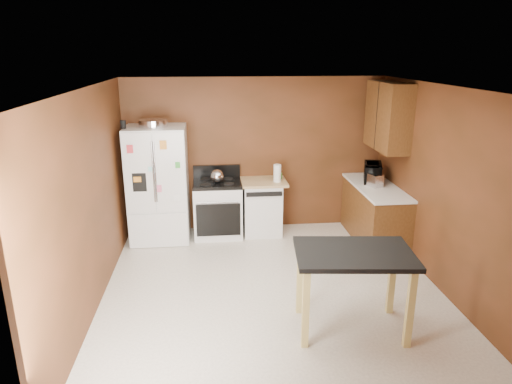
{
  "coord_description": "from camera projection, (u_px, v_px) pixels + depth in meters",
  "views": [
    {
      "loc": [
        -0.72,
        -5.04,
        2.9
      ],
      "look_at": [
        -0.13,
        0.85,
        1.05
      ],
      "focal_mm": 32.0,
      "sensor_mm": 36.0,
      "label": 1
    }
  ],
  "objects": [
    {
      "name": "ceiling",
      "position": [
        275.0,
        88.0,
        4.98
      ],
      "size": [
        4.5,
        4.5,
        0.0
      ],
      "primitive_type": "plane",
      "rotation": [
        3.14,
        0.0,
        0.0
      ],
      "color": "white",
      "rests_on": "ground"
    },
    {
      "name": "floor",
      "position": [
        273.0,
        291.0,
        5.72
      ],
      "size": [
        4.5,
        4.5,
        0.0
      ],
      "primitive_type": "plane",
      "color": "white",
      "rests_on": "ground"
    },
    {
      "name": "microwave",
      "position": [
        373.0,
        173.0,
        7.2
      ],
      "size": [
        0.45,
        0.56,
        0.27
      ],
      "primitive_type": "imported",
      "rotation": [
        0.0,
        0.0,
        1.27
      ],
      "color": "black",
      "rests_on": "right_cabinets"
    },
    {
      "name": "dishwasher",
      "position": [
        262.0,
        206.0,
        7.45
      ],
      "size": [
        0.78,
        0.63,
        0.89
      ],
      "color": "white",
      "rests_on": "ground"
    },
    {
      "name": "gas_range",
      "position": [
        218.0,
        208.0,
        7.35
      ],
      "size": [
        0.76,
        0.68,
        1.1
      ],
      "color": "white",
      "rests_on": "ground"
    },
    {
      "name": "paper_towel",
      "position": [
        277.0,
        173.0,
        7.22
      ],
      "size": [
        0.13,
        0.13,
        0.28
      ],
      "primitive_type": "cylinder",
      "rotation": [
        0.0,
        0.0,
        0.09
      ],
      "color": "white",
      "rests_on": "dishwasher"
    },
    {
      "name": "green_canister",
      "position": [
        279.0,
        176.0,
        7.41
      ],
      "size": [
        0.11,
        0.11,
        0.1
      ],
      "primitive_type": "cylinder",
      "rotation": [
        0.0,
        0.0,
        0.24
      ],
      "color": "green",
      "rests_on": "dishwasher"
    },
    {
      "name": "right_cabinets",
      "position": [
        378.0,
        185.0,
        7.03
      ],
      "size": [
        0.63,
        1.58,
        2.45
      ],
      "color": "brown",
      "rests_on": "ground"
    },
    {
      "name": "wall_left",
      "position": [
        90.0,
        202.0,
        5.15
      ],
      "size": [
        0.0,
        4.5,
        4.5
      ],
      "primitive_type": "plane",
      "rotation": [
        1.57,
        0.0,
        1.57
      ],
      "color": "brown",
      "rests_on": "ground"
    },
    {
      "name": "kettle",
      "position": [
        217.0,
        176.0,
        7.13
      ],
      "size": [
        0.21,
        0.21,
        0.21
      ],
      "primitive_type": "sphere",
      "color": "silver",
      "rests_on": "gas_range"
    },
    {
      "name": "island",
      "position": [
        354.0,
        264.0,
        4.74
      ],
      "size": [
        1.28,
        0.92,
        0.91
      ],
      "color": "black",
      "rests_on": "ground"
    },
    {
      "name": "wall_right",
      "position": [
        445.0,
        191.0,
        5.55
      ],
      "size": [
        0.0,
        4.5,
        4.5
      ],
      "primitive_type": "plane",
      "rotation": [
        1.57,
        0.0,
        -1.57
      ],
      "color": "brown",
      "rests_on": "ground"
    },
    {
      "name": "refrigerator",
      "position": [
        158.0,
        184.0,
        7.08
      ],
      "size": [
        0.9,
        0.8,
        1.8
      ],
      "color": "white",
      "rests_on": "ground"
    },
    {
      "name": "roasting_pan",
      "position": [
        153.0,
        123.0,
        6.78
      ],
      "size": [
        0.43,
        0.43,
        0.11
      ],
      "primitive_type": "cylinder",
      "color": "silver",
      "rests_on": "refrigerator"
    },
    {
      "name": "toaster",
      "position": [
        374.0,
        180.0,
        6.97
      ],
      "size": [
        0.24,
        0.3,
        0.19
      ],
      "primitive_type": "cube",
      "rotation": [
        0.0,
        0.0,
        0.32
      ],
      "color": "silver",
      "rests_on": "right_cabinets"
    },
    {
      "name": "pen_cup",
      "position": [
        123.0,
        124.0,
        6.62
      ],
      "size": [
        0.08,
        0.08,
        0.12
      ],
      "primitive_type": "cylinder",
      "color": "black",
      "rests_on": "refrigerator"
    },
    {
      "name": "wall_front",
      "position": [
        318.0,
        294.0,
        3.21
      ],
      "size": [
        4.2,
        0.0,
        4.2
      ],
      "primitive_type": "plane",
      "rotation": [
        -1.57,
        0.0,
        0.0
      ],
      "color": "brown",
      "rests_on": "ground"
    },
    {
      "name": "wall_back",
      "position": [
        255.0,
        155.0,
        7.49
      ],
      "size": [
        4.2,
        0.0,
        4.2
      ],
      "primitive_type": "plane",
      "rotation": [
        1.57,
        0.0,
        0.0
      ],
      "color": "brown",
      "rests_on": "ground"
    }
  ]
}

